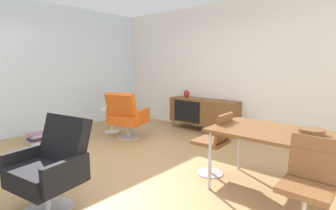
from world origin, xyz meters
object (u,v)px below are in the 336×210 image
object	(u,v)px
dining_chair_front_right	(308,184)
side_table_round	(112,117)
lounge_chair_red	(126,115)
fruit_bowl	(111,107)
sideboard	(203,112)
magazine_stack	(39,138)
wooden_bowl_on_table	(311,132)
vase_cobalt	(187,94)
dining_table	(287,137)
dining_chair_near_window	(215,141)
armchair_black_shell	(51,164)

from	to	relation	value
dining_chair_front_right	side_table_round	xyz separation A→B (m)	(-4.14, 1.04, -0.15)
lounge_chair_red	fruit_bowl	world-z (taller)	lounge_chair_red
sideboard	fruit_bowl	world-z (taller)	sideboard
fruit_bowl	side_table_round	bearing A→B (deg)	-90.55
side_table_round	magazine_stack	xyz separation A→B (m)	(-0.40, -1.42, -0.23)
lounge_chair_red	wooden_bowl_on_table	bearing A→B (deg)	-4.53
vase_cobalt	side_table_round	world-z (taller)	vase_cobalt
vase_cobalt	wooden_bowl_on_table	world-z (taller)	vase_cobalt
dining_table	dining_chair_near_window	size ratio (longest dim) A/B	1.87
dining_table	armchair_black_shell	size ratio (longest dim) A/B	1.69
sideboard	wooden_bowl_on_table	size ratio (longest dim) A/B	6.15
vase_cobalt	dining_table	world-z (taller)	vase_cobalt
armchair_black_shell	side_table_round	bearing A→B (deg)	132.14
wooden_bowl_on_table	fruit_bowl	bearing A→B (deg)	174.56
armchair_black_shell	magazine_stack	xyz separation A→B (m)	(-2.46, 0.86, -0.38)
dining_chair_near_window	armchair_black_shell	bearing A→B (deg)	-115.09
sideboard	armchair_black_shell	size ratio (longest dim) A/B	1.69
dining_table	dining_chair_front_right	xyz separation A→B (m)	(0.35, -0.56, -0.23)
sideboard	vase_cobalt	distance (m)	0.60
armchair_black_shell	side_table_round	distance (m)	3.07
dining_chair_front_right	lounge_chair_red	size ratio (longest dim) A/B	0.90
dining_chair_front_right	lounge_chair_red	world-z (taller)	lounge_chair_red
fruit_bowl	magazine_stack	xyz separation A→B (m)	(-0.40, -1.42, -0.47)
dining_table	fruit_bowl	size ratio (longest dim) A/B	8.00
magazine_stack	dining_table	bearing A→B (deg)	12.60
armchair_black_shell	magazine_stack	distance (m)	2.63
armchair_black_shell	magazine_stack	world-z (taller)	armchair_black_shell
dining_table	fruit_bowl	bearing A→B (deg)	172.70
wooden_bowl_on_table	side_table_round	xyz separation A→B (m)	(-4.00, 0.38, -0.45)
dining_chair_front_right	fruit_bowl	distance (m)	4.27
dining_table	wooden_bowl_on_table	bearing A→B (deg)	25.89
vase_cobalt	side_table_round	xyz separation A→B (m)	(-1.03, -1.39, -0.49)
lounge_chair_red	fruit_bowl	bearing A→B (deg)	169.89
sideboard	wooden_bowl_on_table	distance (m)	3.08
vase_cobalt	fruit_bowl	bearing A→B (deg)	-126.58
dining_table	fruit_bowl	xyz separation A→B (m)	(-3.79, 0.49, -0.14)
fruit_bowl	magazine_stack	bearing A→B (deg)	-105.76
armchair_black_shell	fruit_bowl	xyz separation A→B (m)	(-2.06, 2.28, 0.09)
dining_chair_near_window	dining_chair_front_right	bearing A→B (deg)	-24.38
wooden_bowl_on_table	magazine_stack	world-z (taller)	wooden_bowl_on_table
sideboard	magazine_stack	world-z (taller)	sideboard
vase_cobalt	lounge_chair_red	xyz separation A→B (m)	(-0.38, -1.50, -0.34)
dining_chair_near_window	magazine_stack	world-z (taller)	dining_chair_near_window
dining_chair_front_right	fruit_bowl	world-z (taller)	dining_chair_front_right
dining_chair_front_right	armchair_black_shell	xyz separation A→B (m)	(-2.08, -1.23, -0.00)
dining_table	dining_chair_near_window	distance (m)	0.92
vase_cobalt	dining_chair_near_window	size ratio (longest dim) A/B	0.21
lounge_chair_red	dining_table	bearing A→B (deg)	-6.71
wooden_bowl_on_table	magazine_stack	size ratio (longest dim) A/B	0.67
fruit_bowl	armchair_black_shell	bearing A→B (deg)	-47.89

